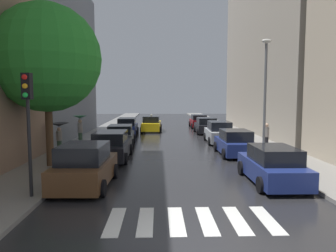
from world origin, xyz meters
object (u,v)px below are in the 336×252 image
object	(u,v)px
parked_car_left_third	(120,136)
parked_car_right_second	(235,143)
parked_car_right_third	(219,133)
traffic_light_left_corner	(28,107)
pedestrian_by_kerb	(80,124)
parked_car_left_fourth	(127,127)
parked_car_left_nearest	(85,167)
lamp_post_right	(265,88)
pedestrian_foreground	(266,136)
pedestrian_far_side	(59,130)
parked_car_right_fourth	(206,126)
parked_car_left_second	(111,146)
parked_car_right_fifth	(199,121)
street_tree_left	(47,58)
taxi_midroad	(151,124)
parked_car_right_nearest	(272,166)

from	to	relation	value
parked_car_left_third	parked_car_right_second	distance (m)	8.76
parked_car_right_third	traffic_light_left_corner	bearing A→B (deg)	147.25
pedestrian_by_kerb	parked_car_left_fourth	bearing A→B (deg)	69.68
pedestrian_by_kerb	traffic_light_left_corner	bearing A→B (deg)	-81.67
parked_car_left_nearest	lamp_post_right	size ratio (longest dim) A/B	0.59
traffic_light_left_corner	lamp_post_right	size ratio (longest dim) A/B	0.62
pedestrian_foreground	pedestrian_far_side	size ratio (longest dim) A/B	0.93
parked_car_right_fourth	pedestrian_far_side	size ratio (longest dim) A/B	2.24
parked_car_left_second	parked_car_right_third	size ratio (longest dim) A/B	1.09
parked_car_right_second	parked_car_left_third	bearing A→B (deg)	60.41
parked_car_right_fifth	street_tree_left	distance (m)	23.83
parked_car_left_nearest	parked_car_right_third	bearing A→B (deg)	-30.86
parked_car_right_third	taxi_midroad	distance (m)	10.08
taxi_midroad	pedestrian_foreground	distance (m)	14.74
parked_car_left_nearest	pedestrian_far_side	size ratio (longest dim) A/B	2.22
parked_car_left_second	pedestrian_far_side	size ratio (longest dim) A/B	2.52
parked_car_right_third	parked_car_right_fifth	world-z (taller)	parked_car_right_third
parked_car_right_fourth	parked_car_right_fifth	distance (m)	5.86
taxi_midroad	street_tree_left	size ratio (longest dim) A/B	0.55
parked_car_left_fourth	traffic_light_left_corner	xyz separation A→B (m)	(-1.53, -18.72, 2.51)
parked_car_right_fifth	pedestrian_far_side	bearing A→B (deg)	147.61
parked_car_left_third	parked_car_right_second	bearing A→B (deg)	-121.59
parked_car_right_second	traffic_light_left_corner	size ratio (longest dim) A/B	0.95
taxi_midroad	pedestrian_far_side	bearing A→B (deg)	159.96
parked_car_left_third	taxi_midroad	size ratio (longest dim) A/B	0.96
parked_car_left_nearest	parked_car_right_nearest	world-z (taller)	parked_car_left_nearest
parked_car_left_third	parked_car_left_fourth	world-z (taller)	parked_car_left_fourth
parked_car_right_fifth	street_tree_left	xyz separation A→B (m)	(-10.25, -20.96, 4.82)
pedestrian_foreground	lamp_post_right	bearing A→B (deg)	-105.85
parked_car_left_fourth	parked_car_right_nearest	world-z (taller)	parked_car_left_fourth
parked_car_right_third	taxi_midroad	world-z (taller)	taxi_midroad
parked_car_left_second	street_tree_left	world-z (taller)	street_tree_left
parked_car_left_nearest	pedestrian_by_kerb	world-z (taller)	pedestrian_by_kerb
pedestrian_foreground	lamp_post_right	xyz separation A→B (m)	(-0.66, -1.45, 3.09)
parked_car_left_second	taxi_midroad	distance (m)	14.93
parked_car_left_second	pedestrian_far_side	distance (m)	3.84
taxi_midroad	parked_car_right_third	bearing A→B (deg)	-144.56
parked_car_left_third	pedestrian_foreground	bearing A→B (deg)	-108.91
traffic_light_left_corner	lamp_post_right	bearing A→B (deg)	36.77
parked_car_left_third	pedestrian_by_kerb	size ratio (longest dim) A/B	2.00
pedestrian_far_side	street_tree_left	bearing A→B (deg)	-9.09
parked_car_right_fourth	pedestrian_by_kerb	xyz separation A→B (m)	(-10.46, -8.04, 0.93)
parked_car_left_fourth	traffic_light_left_corner	world-z (taller)	traffic_light_left_corner
taxi_midroad	pedestrian_foreground	xyz separation A→B (m)	(7.92, -12.43, 0.30)
parked_car_left_fourth	traffic_light_left_corner	distance (m)	18.95
pedestrian_foreground	pedestrian_far_side	bearing A→B (deg)	-167.58
parked_car_right_nearest	parked_car_right_fifth	xyz separation A→B (m)	(-0.06, 24.07, -0.02)
parked_car_left_third	pedestrian_by_kerb	distance (m)	3.07
parked_car_left_nearest	parked_car_right_third	size ratio (longest dim) A/B	0.95
parked_car_right_fourth	parked_car_right_second	bearing A→B (deg)	-179.77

